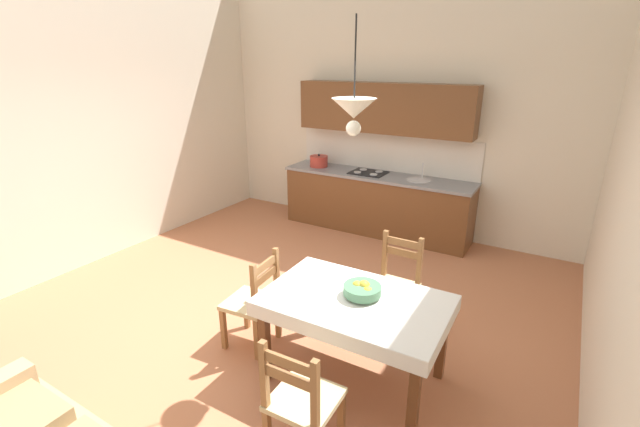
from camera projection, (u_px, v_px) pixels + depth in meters
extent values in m
cube|color=#B7704C|center=(266.00, 324.00, 4.40)|extent=(6.15, 6.84, 0.10)
cube|color=silver|center=(394.00, 89.00, 6.23)|extent=(6.15, 0.12, 4.20)
cube|color=silver|center=(65.00, 97.00, 5.03)|extent=(0.12, 6.84, 4.20)
cube|color=brown|center=(376.00, 204.00, 6.52)|extent=(2.84, 0.60, 0.86)
cube|color=gray|center=(377.00, 176.00, 6.36)|extent=(2.87, 0.63, 0.04)
cube|color=silver|center=(386.00, 152.00, 6.51)|extent=(2.84, 0.01, 0.55)
cube|color=brown|center=(384.00, 108.00, 6.14)|extent=(2.62, 0.34, 0.70)
cube|color=black|center=(367.00, 233.00, 6.43)|extent=(2.80, 0.02, 0.09)
cylinder|color=silver|center=(419.00, 180.00, 6.06)|extent=(0.34, 0.34, 0.02)
cylinder|color=silver|center=(423.00, 170.00, 6.13)|extent=(0.02, 0.02, 0.22)
cube|color=black|center=(368.00, 173.00, 6.43)|extent=(0.52, 0.42, 0.01)
cylinder|color=silver|center=(358.00, 172.00, 6.41)|extent=(0.11, 0.11, 0.01)
cylinder|color=silver|center=(374.00, 174.00, 6.28)|extent=(0.11, 0.11, 0.01)
cylinder|color=silver|center=(363.00, 169.00, 6.57)|extent=(0.11, 0.11, 0.01)
cylinder|color=silver|center=(379.00, 172.00, 6.44)|extent=(0.11, 0.11, 0.01)
cylinder|color=#B2382D|center=(319.00, 162.00, 6.80)|extent=(0.28, 0.28, 0.15)
cylinder|color=#B2382D|center=(319.00, 157.00, 6.77)|extent=(0.29, 0.29, 0.02)
sphere|color=black|center=(319.00, 155.00, 6.76)|extent=(0.04, 0.04, 0.04)
cube|color=brown|center=(355.00, 300.00, 3.35)|extent=(1.38, 0.88, 0.02)
cube|color=brown|center=(265.00, 341.00, 3.47)|extent=(0.07, 0.07, 0.73)
cube|color=brown|center=(414.00, 398.00, 2.89)|extent=(0.07, 0.07, 0.73)
cube|color=brown|center=(311.00, 299.00, 4.07)|extent=(0.07, 0.07, 0.73)
cube|color=brown|center=(442.00, 339.00, 3.49)|extent=(0.07, 0.07, 0.73)
cube|color=white|center=(355.00, 298.00, 3.35)|extent=(1.44, 0.94, 0.00)
cube|color=white|center=(327.00, 336.00, 2.99)|extent=(1.42, 0.03, 0.12)
cube|color=white|center=(377.00, 281.00, 3.74)|extent=(1.42, 0.03, 0.12)
cube|color=white|center=(280.00, 283.00, 3.70)|extent=(0.02, 0.91, 0.12)
cube|color=white|center=(446.00, 332.00, 3.04)|extent=(0.02, 0.91, 0.12)
cube|color=#D1BC89|center=(305.00, 399.00, 2.79)|extent=(0.43, 0.43, 0.04)
cube|color=olive|center=(297.00, 399.00, 3.09)|extent=(0.05, 0.05, 0.41)
cube|color=olive|center=(341.00, 417.00, 2.93)|extent=(0.05, 0.05, 0.41)
cube|color=olive|center=(266.00, 403.00, 2.71)|extent=(0.05, 0.05, 0.93)
cube|color=olive|center=(315.00, 425.00, 2.55)|extent=(0.05, 0.05, 0.93)
cube|color=olive|center=(288.00, 363.00, 2.50)|extent=(0.32, 0.03, 0.07)
cube|color=olive|center=(289.00, 378.00, 2.53)|extent=(0.32, 0.03, 0.07)
cube|color=#D1BC89|center=(393.00, 288.00, 4.13)|extent=(0.43, 0.43, 0.04)
cube|color=olive|center=(402.00, 323.00, 3.97)|extent=(0.04, 0.04, 0.41)
cube|color=olive|center=(367.00, 312.00, 4.15)|extent=(0.04, 0.04, 0.41)
cube|color=olive|center=(418.00, 282.00, 4.17)|extent=(0.04, 0.04, 0.93)
cube|color=olive|center=(384.00, 273.00, 4.35)|extent=(0.04, 0.04, 0.93)
cube|color=olive|center=(403.00, 243.00, 4.13)|extent=(0.32, 0.03, 0.07)
cube|color=olive|center=(402.00, 253.00, 4.17)|extent=(0.32, 0.03, 0.07)
cube|color=#D1BC89|center=(250.00, 302.00, 3.90)|extent=(0.46, 0.46, 0.04)
cube|color=olive|center=(224.00, 329.00, 3.89)|extent=(0.05, 0.05, 0.41)
cube|color=olive|center=(246.00, 309.00, 4.20)|extent=(0.05, 0.05, 0.41)
cube|color=olive|center=(256.00, 314.00, 3.66)|extent=(0.05, 0.05, 0.93)
cube|color=olive|center=(277.00, 294.00, 3.96)|extent=(0.05, 0.05, 0.93)
cube|color=olive|center=(265.00, 265.00, 3.68)|extent=(0.05, 0.32, 0.07)
cube|color=olive|center=(265.00, 276.00, 3.72)|extent=(0.05, 0.32, 0.07)
cube|color=#A0855B|center=(6.00, 423.00, 2.58)|extent=(0.56, 0.52, 0.10)
cylinder|color=#4C7F5B|center=(362.00, 295.00, 3.37)|extent=(0.17, 0.17, 0.02)
cylinder|color=#4C7F5B|center=(362.00, 290.00, 3.35)|extent=(0.30, 0.30, 0.07)
sphere|color=gold|center=(357.00, 286.00, 3.38)|extent=(0.09, 0.09, 0.09)
sphere|color=gold|center=(368.00, 292.00, 3.31)|extent=(0.08, 0.08, 0.08)
sphere|color=gold|center=(364.00, 286.00, 3.37)|extent=(0.10, 0.10, 0.10)
cylinder|color=black|center=(355.00, 59.00, 2.91)|extent=(0.01, 0.01, 0.57)
cone|color=silver|center=(354.00, 108.00, 3.02)|extent=(0.32, 0.32, 0.14)
sphere|color=white|center=(353.00, 128.00, 3.07)|extent=(0.11, 0.11, 0.11)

